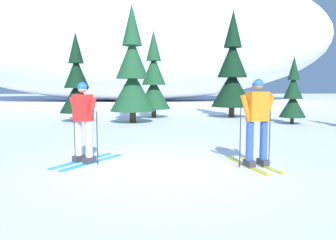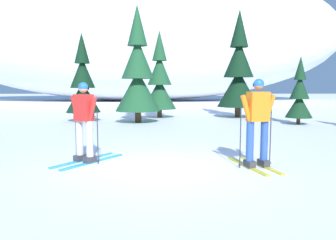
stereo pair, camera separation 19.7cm
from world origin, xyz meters
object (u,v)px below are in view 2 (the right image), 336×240
(skier_orange_jacket, at_px, (257,121))
(pine_tree_far_left, at_px, (83,84))
(pine_tree_left, at_px, (138,74))
(pine_tree_right, at_px, (299,96))
(skier_red_jacket, at_px, (84,121))
(pine_tree_center_left, at_px, (160,81))
(pine_tree_center_right, at_px, (239,73))

(skier_orange_jacket, height_order, pine_tree_far_left, pine_tree_far_left)
(pine_tree_left, height_order, pine_tree_right, pine_tree_left)
(skier_red_jacket, height_order, pine_tree_center_left, pine_tree_center_left)
(pine_tree_center_right, relative_size, pine_tree_right, 1.91)
(skier_orange_jacket, height_order, pine_tree_left, pine_tree_left)
(skier_orange_jacket, relative_size, pine_tree_right, 0.62)
(skier_orange_jacket, relative_size, pine_tree_left, 0.34)
(skier_orange_jacket, distance_m, pine_tree_left, 8.89)
(skier_red_jacket, bearing_deg, pine_tree_left, 85.96)
(pine_tree_left, distance_m, pine_tree_center_right, 5.57)
(skier_red_jacket, height_order, pine_tree_right, pine_tree_right)
(skier_red_jacket, height_order, pine_tree_far_left, pine_tree_far_left)
(skier_red_jacket, bearing_deg, pine_tree_center_left, 81.62)
(skier_orange_jacket, bearing_deg, skier_red_jacket, 172.17)
(skier_red_jacket, height_order, pine_tree_left, pine_tree_left)
(pine_tree_right, bearing_deg, skier_orange_jacket, -117.65)
(pine_tree_far_left, relative_size, pine_tree_left, 0.79)
(pine_tree_center_left, bearing_deg, pine_tree_left, -111.84)
(skier_red_jacket, xyz_separation_m, pine_tree_center_left, (1.49, 10.12, 0.98))
(skier_red_jacket, distance_m, pine_tree_far_left, 8.73)
(skier_red_jacket, height_order, pine_tree_center_right, pine_tree_center_right)
(pine_tree_center_left, height_order, pine_tree_right, pine_tree_center_left)
(skier_orange_jacket, relative_size, skier_red_jacket, 1.04)
(skier_orange_jacket, bearing_deg, pine_tree_right, 62.35)
(skier_orange_jacket, xyz_separation_m, pine_tree_left, (-3.04, 8.27, 1.23))
(skier_orange_jacket, xyz_separation_m, pine_tree_right, (3.91, 7.46, 0.27))
(pine_tree_far_left, xyz_separation_m, pine_tree_left, (2.62, -0.67, 0.46))
(pine_tree_center_left, distance_m, pine_tree_center_right, 4.12)
(pine_tree_center_left, distance_m, pine_tree_right, 6.82)
(pine_tree_left, distance_m, pine_tree_center_left, 2.55)
(pine_tree_center_left, height_order, pine_tree_center_right, pine_tree_center_right)
(pine_tree_center_right, bearing_deg, pine_tree_center_left, -179.65)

